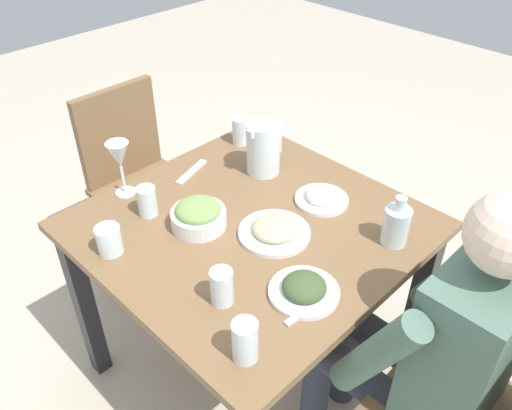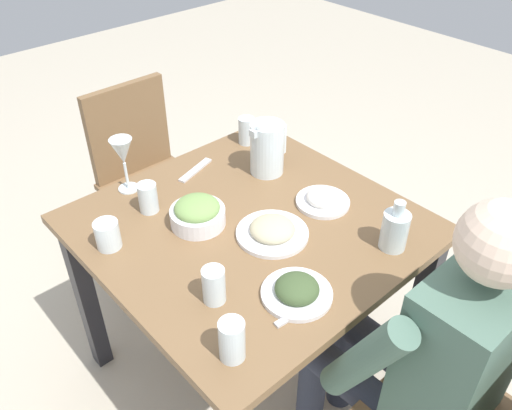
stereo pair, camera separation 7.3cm
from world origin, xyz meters
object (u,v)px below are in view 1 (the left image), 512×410
object	(u,v)px
dining_table	(251,250)
water_glass_far_left	(245,341)
plate_dolmas	(304,289)
water_glass_far_right	(222,287)
wine_glass	(119,158)
diner_near	(430,342)
water_glass_by_pitcher	(147,201)
oil_carafe	(396,227)
plate_yoghurt	(322,197)
chair_far	(137,174)
water_pitcher	(263,148)
salad_bowl	(198,215)
plate_beans	(274,230)
water_glass_near_right	(109,240)
water_glass_center	(240,131)

from	to	relation	value
dining_table	water_glass_far_left	xyz separation A→B (m)	(-0.37, -0.35, 0.17)
plate_dolmas	water_glass_far_left	bearing A→B (deg)	-172.35
water_glass_far_right	wine_glass	size ratio (longest dim) A/B	0.54
diner_near	plate_dolmas	size ratio (longest dim) A/B	6.00
water_glass_by_pitcher	oil_carafe	distance (m)	0.77
diner_near	plate_yoghurt	distance (m)	0.57
chair_far	diner_near	size ratio (longest dim) A/B	0.75
plate_dolmas	wine_glass	xyz separation A→B (m)	(-0.07, 0.74, 0.12)
water_glass_far_left	water_pitcher	bearing A→B (deg)	41.29
salad_bowl	plate_beans	world-z (taller)	salad_bowl
water_glass_near_right	water_glass_center	distance (m)	0.73
diner_near	water_glass_by_pitcher	size ratio (longest dim) A/B	11.59
dining_table	chair_far	bearing A→B (deg)	83.32
dining_table	diner_near	bearing A→B (deg)	-83.48
diner_near	water_glass_near_right	distance (m)	0.94
water_glass_near_right	wine_glass	world-z (taller)	wine_glass
water_glass_by_pitcher	water_glass_far_right	world-z (taller)	water_glass_far_right
plate_yoghurt	water_glass_by_pitcher	distance (m)	0.57
diner_near	water_glass_far_right	xyz separation A→B (m)	(-0.36, 0.43, 0.15)
water_pitcher	oil_carafe	world-z (taller)	water_pitcher
water_glass_far_left	water_glass_near_right	distance (m)	0.55
oil_carafe	plate_dolmas	bearing A→B (deg)	172.05
salad_bowl	water_glass_far_left	xyz separation A→B (m)	(-0.24, -0.46, 0.02)
water_pitcher	plate_yoghurt	world-z (taller)	water_pitcher
wine_glass	water_pitcher	bearing A→B (deg)	-28.67
plate_dolmas	wine_glass	bearing A→B (deg)	95.77
wine_glass	oil_carafe	size ratio (longest dim) A/B	1.19
plate_yoghurt	water_glass_far_right	xyz separation A→B (m)	(-0.53, -0.10, 0.03)
water_glass_center	wine_glass	world-z (taller)	wine_glass
water_glass_far_right	wine_glass	xyz separation A→B (m)	(0.10, 0.60, 0.09)
salad_bowl	water_glass_near_right	bearing A→B (deg)	160.86
water_glass_near_right	oil_carafe	xyz separation A→B (m)	(0.63, -0.56, 0.01)
dining_table	plate_yoghurt	distance (m)	0.29
chair_far	plate_dolmas	xyz separation A→B (m)	(-0.21, -1.14, 0.27)
dining_table	water_glass_center	size ratio (longest dim) A/B	8.99
plate_beans	oil_carafe	xyz separation A→B (m)	(0.23, -0.28, 0.04)
wine_glass	water_glass_center	bearing A→B (deg)	-3.67
plate_dolmas	water_glass_far_right	world-z (taller)	water_glass_far_right
oil_carafe	plate_beans	bearing A→B (deg)	129.84
plate_yoghurt	water_glass_far_right	distance (m)	0.54
dining_table	water_glass_by_pitcher	world-z (taller)	water_glass_by_pitcher
dining_table	water_glass_far_right	world-z (taller)	water_glass_far_right
water_pitcher	plate_dolmas	distance (m)	0.62
plate_yoghurt	water_glass_far_left	bearing A→B (deg)	-156.46
water_pitcher	water_glass_far_right	distance (m)	0.64
plate_dolmas	water_glass_near_right	size ratio (longest dim) A/B	2.19
wine_glass	dining_table	bearing A→B (deg)	-65.70
plate_beans	water_glass_center	world-z (taller)	water_glass_center
diner_near	plate_beans	bearing A→B (deg)	96.55
salad_bowl	wine_glass	size ratio (longest dim) A/B	0.88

